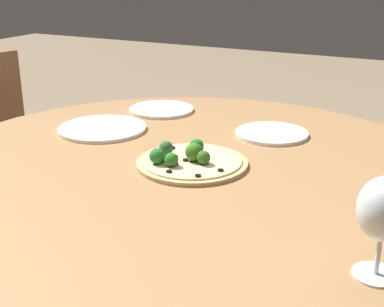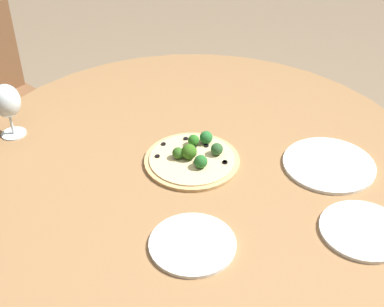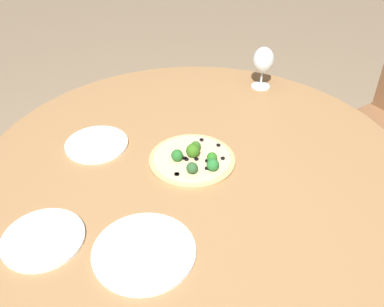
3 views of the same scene
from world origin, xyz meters
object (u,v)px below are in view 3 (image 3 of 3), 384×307
plate_near (97,144)px  plate_far (144,252)px  pizza (193,159)px  wine_glass (263,61)px  plate_side (43,239)px

plate_near → plate_far: (0.46, 0.18, -0.00)m
pizza → plate_near: pizza is taller
pizza → wine_glass: 0.57m
wine_glass → plate_far: (0.84, -0.43, -0.11)m
plate_side → wine_glass: bearing=138.6°
wine_glass → plate_near: 0.73m
plate_near → plate_far: size_ratio=0.80×
plate_near → plate_far: bearing=21.1°
pizza → plate_side: (0.30, -0.40, -0.01)m
plate_near → plate_far: same height
plate_far → plate_side: 0.26m
plate_far → wine_glass: bearing=152.6°
plate_near → wine_glass: bearing=121.8°
pizza → plate_far: pizza is taller
plate_near → plate_side: (0.41, -0.08, 0.00)m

